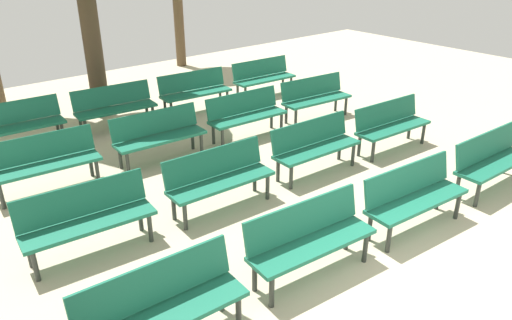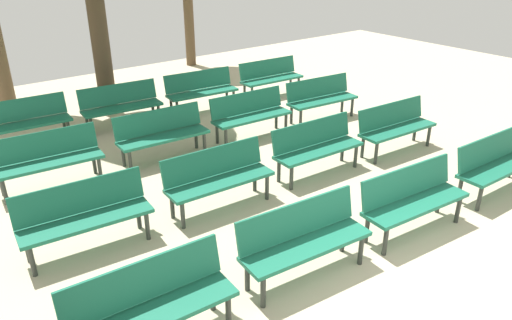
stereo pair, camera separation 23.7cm
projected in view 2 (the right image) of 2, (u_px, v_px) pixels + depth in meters
bench_r0_c0 at (151, 302)px, 4.58m from camera, size 1.62×0.57×0.87m
bench_r0_c1 at (303, 237)px, 5.56m from camera, size 1.64×0.63×0.87m
bench_r0_c2 at (413, 197)px, 6.41m from camera, size 1.64×0.62×0.87m
bench_r0_c3 at (496, 161)px, 7.40m from camera, size 1.62×0.55×0.87m
bench_r1_c0 at (84, 213)px, 6.04m from camera, size 1.64×0.62×0.87m
bench_r1_c1 at (218, 175)px, 6.98m from camera, size 1.62×0.56×0.87m
bench_r1_c2 at (316, 145)px, 7.99m from camera, size 1.62×0.55×0.87m
bench_r1_c3 at (395, 125)px, 8.83m from camera, size 1.63×0.58×0.87m
bench_r2_c0 at (48, 157)px, 7.55m from camera, size 1.63×0.61×0.87m
bench_r2_c1 at (162, 132)px, 8.50m from camera, size 1.63×0.57×0.87m
bench_r2_c2 at (250, 112)px, 9.43m from camera, size 1.62×0.57×0.87m
bench_r2_c3 at (321, 96)px, 10.36m from camera, size 1.64×0.63×0.87m
bench_r3_c0 at (24, 120)px, 9.06m from camera, size 1.62×0.57×0.87m
bench_r3_c1 at (121, 103)px, 9.93m from camera, size 1.63×0.61×0.87m
bench_r3_c2 at (201, 89)px, 10.87m from camera, size 1.64×0.62×0.87m
bench_r3_c3 at (270, 76)px, 11.86m from camera, size 1.62×0.57×0.87m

